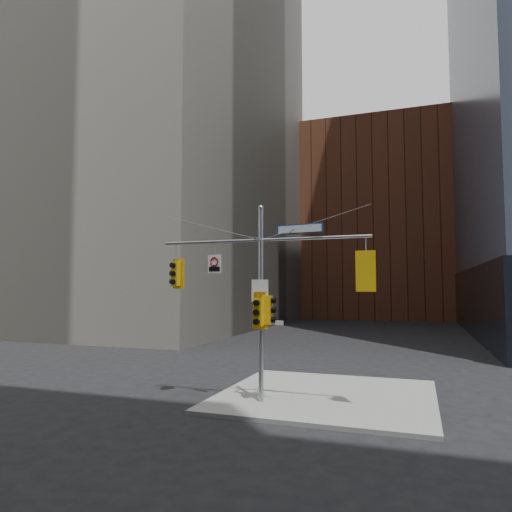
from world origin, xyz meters
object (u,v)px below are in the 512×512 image
Objects in this scene: signal_assembly at (261,283)px; street_sign_blade at (300,229)px; traffic_light_east_arm at (366,271)px; traffic_light_pole_front at (259,312)px; traffic_light_pole_side at (269,310)px; regulatory_sign_arm at (215,263)px; traffic_light_west_arm at (176,274)px.

street_sign_blade is (1.47, 0.00, 1.93)m from signal_assembly.
traffic_light_east_arm is 4.06m from traffic_light_pole_front.
traffic_light_pole_side is 2.79m from regulatory_sign_arm.
street_sign_blade is at bearing 14.78° from traffic_light_pole_front.
regulatory_sign_arm reaches higher than traffic_light_pole_side.
traffic_light_west_arm is at bearing -176.35° from regulatory_sign_arm.
regulatory_sign_arm is at bearing 0.96° from traffic_light_east_arm.
traffic_light_east_arm is 1.96× the size of regulatory_sign_arm.
traffic_light_pole_side is at bearing 0.64° from traffic_light_east_arm.
traffic_light_pole_side is at bearing 5.49° from regulatory_sign_arm.
traffic_light_east_arm is 1.34× the size of traffic_light_pole_side.
street_sign_blade is at bearing 0.68° from traffic_light_east_arm.
regulatory_sign_arm is (-1.86, -0.02, 0.76)m from signal_assembly.
street_sign_blade reaches higher than regulatory_sign_arm.
traffic_light_east_arm is 0.79× the size of street_sign_blade.
traffic_light_east_arm is 1.12× the size of traffic_light_pole_front.
traffic_light_west_arm is 1.73m from regulatory_sign_arm.
signal_assembly reaches higher than traffic_light_east_arm.
street_sign_blade reaches higher than traffic_light_pole_side.
signal_assembly is 1.08m from traffic_light_pole_front.
signal_assembly is 6.72× the size of traffic_light_west_arm.
traffic_light_west_arm is 3.84m from traffic_light_pole_front.
traffic_light_east_arm reaches higher than traffic_light_pole_side.
regulatory_sign_arm is (-1.86, 0.25, 1.81)m from traffic_light_pole_front.
signal_assembly is 6.44× the size of traffic_light_pole_front.
traffic_light_west_arm is at bearing 0.66° from traffic_light_east_arm.
traffic_light_east_arm is at bearing 0.01° from signal_assembly.
traffic_light_pole_side is at bearing 12.33° from traffic_light_west_arm.
traffic_light_pole_front reaches higher than traffic_light_pole_side.
street_sign_blade is at bearing -90.34° from traffic_light_pole_side.
traffic_light_pole_front is (3.55, -0.28, -1.43)m from traffic_light_west_arm.
traffic_light_east_arm is at bearing 8.40° from traffic_light_pole_front.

